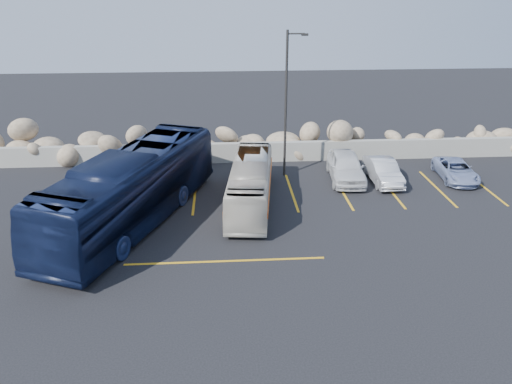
{
  "coord_description": "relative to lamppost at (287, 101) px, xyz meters",
  "views": [
    {
      "loc": [
        -0.93,
        -17.07,
        10.38
      ],
      "look_at": [
        0.5,
        4.0,
        1.35
      ],
      "focal_mm": 35.0,
      "sensor_mm": 36.0,
      "label": 1
    }
  ],
  "objects": [
    {
      "name": "ground",
      "position": [
        -2.56,
        -9.5,
        -4.3
      ],
      "size": [
        90.0,
        90.0,
        0.0
      ],
      "primitive_type": "plane",
      "color": "black",
      "rests_on": "ground"
    },
    {
      "name": "car_a",
      "position": [
        3.29,
        -0.89,
        -3.53
      ],
      "size": [
        2.17,
        4.65,
        1.54
      ],
      "primitive_type": "imported",
      "rotation": [
        0.0,
        0.0,
        -0.08
      ],
      "color": "silver",
      "rests_on": "ground"
    },
    {
      "name": "riprap_pile",
      "position": [
        -2.56,
        3.7,
        -3.0
      ],
      "size": [
        54.0,
        2.8,
        2.6
      ],
      "primitive_type": null,
      "color": "#8E785D",
      "rests_on": "ground"
    },
    {
      "name": "car_b",
      "position": [
        5.26,
        -1.35,
        -3.66
      ],
      "size": [
        1.38,
        3.84,
        1.26
      ],
      "primitive_type": "imported",
      "rotation": [
        0.0,
        0.0,
        0.01
      ],
      "color": "#BCBDC1",
      "rests_on": "ground"
    },
    {
      "name": "vintage_bus",
      "position": [
        -2.21,
        -3.88,
        -3.19
      ],
      "size": [
        2.8,
        8.13,
        2.22
      ],
      "primitive_type": "imported",
      "rotation": [
        0.0,
        0.0,
        -0.12
      ],
      "color": "beige",
      "rests_on": "ground"
    },
    {
      "name": "lamppost",
      "position": [
        0.0,
        0.0,
        0.0
      ],
      "size": [
        1.14,
        0.18,
        8.0
      ],
      "color": "#302D2A",
      "rests_on": "ground"
    },
    {
      "name": "parking_lines",
      "position": [
        2.09,
        -3.93,
        -4.29
      ],
      "size": [
        18.16,
        9.36,
        0.01
      ],
      "color": "gold",
      "rests_on": "ground"
    },
    {
      "name": "car_d",
      "position": [
        9.46,
        -1.25,
        -3.77
      ],
      "size": [
        2.08,
        3.94,
        1.06
      ],
      "primitive_type": "imported",
      "rotation": [
        0.0,
        0.0,
        -0.09
      ],
      "color": "#8190B7",
      "rests_on": "ground"
    },
    {
      "name": "tour_coach",
      "position": [
        -7.66,
        -5.45,
        -2.62
      ],
      "size": [
        7.08,
        12.21,
        3.35
      ],
      "primitive_type": "imported",
      "rotation": [
        0.0,
        0.0,
        -0.38
      ],
      "color": "#101937",
      "rests_on": "ground"
    },
    {
      "name": "seawall",
      "position": [
        -2.56,
        2.5,
        -3.7
      ],
      "size": [
        60.0,
        0.4,
        1.2
      ],
      "primitive_type": "cube",
      "color": "gray",
      "rests_on": "ground"
    }
  ]
}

